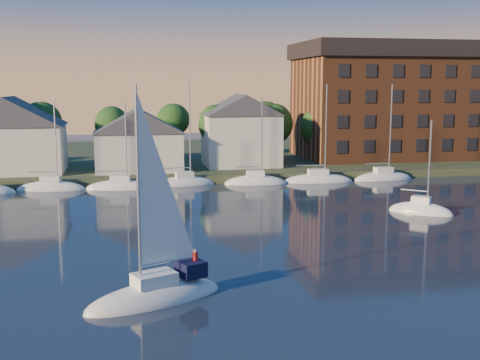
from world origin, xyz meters
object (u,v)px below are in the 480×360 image
object	(u,v)px
hero_sailboat	(157,291)
clubhouse_west	(10,134)
clubhouse_east	(241,129)
condo_block	(398,100)
drifting_sailboat_right	(421,212)
clubhouse_centre	(139,139)

from	to	relation	value
hero_sailboat	clubhouse_west	bearing A→B (deg)	-94.77
clubhouse_west	clubhouse_east	bearing A→B (deg)	1.91
condo_block	drifting_sailboat_right	xyz separation A→B (m)	(-14.46, -35.64, -9.69)
condo_block	hero_sailboat	size ratio (longest dim) A/B	2.35
condo_block	drifting_sailboat_right	bearing A→B (deg)	-112.09
hero_sailboat	drifting_sailboat_right	size ratio (longest dim) A/B	1.32
drifting_sailboat_right	clubhouse_centre	bearing A→B (deg)	172.23
clubhouse_centre	condo_block	size ratio (longest dim) A/B	0.37
drifting_sailboat_right	condo_block	bearing A→B (deg)	107.45
clubhouse_east	drifting_sailboat_right	world-z (taller)	clubhouse_east
clubhouse_west	clubhouse_centre	size ratio (longest dim) A/B	1.18
hero_sailboat	clubhouse_east	bearing A→B (deg)	-129.57
condo_block	clubhouse_centre	bearing A→B (deg)	-168.76
clubhouse_east	clubhouse_west	bearing A→B (deg)	-178.09
condo_block	drifting_sailboat_right	size ratio (longest dim) A/B	3.11
clubhouse_centre	drifting_sailboat_right	bearing A→B (deg)	-47.31
clubhouse_west	condo_block	xyz separation A→B (m)	(56.00, 6.95, 3.86)
hero_sailboat	drifting_sailboat_right	distance (m)	32.03
hero_sailboat	condo_block	bearing A→B (deg)	-149.60
clubhouse_east	condo_block	bearing A→B (deg)	12.89
drifting_sailboat_right	hero_sailboat	bearing A→B (deg)	-104.75
clubhouse_west	hero_sailboat	xyz separation A→B (m)	(15.53, -47.39, -5.37)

